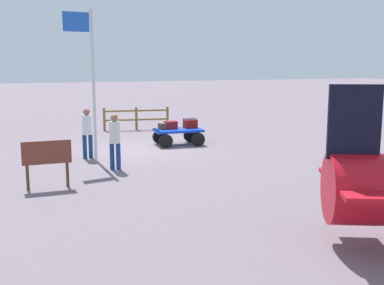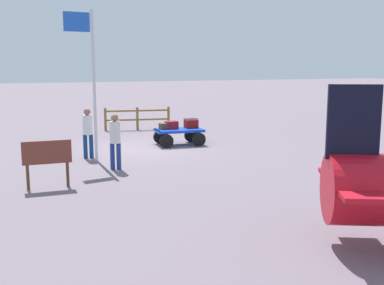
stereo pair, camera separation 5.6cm
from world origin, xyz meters
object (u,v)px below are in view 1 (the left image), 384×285
suitcase_maroon (190,124)px  worker_lead (115,138)px  suitcase_tan (171,125)px  flagpole (89,72)px  signboard (47,156)px  luggage_cart (178,134)px  suitcase_navy (165,126)px  suitcase_dark (190,123)px  worker_trailing (87,130)px

suitcase_maroon → worker_lead: worker_lead is taller
suitcase_tan → worker_lead: size_ratio=0.28×
flagpole → signboard: size_ratio=3.90×
luggage_cart → suitcase_tan: (0.24, -0.15, 0.34)m
suitcase_navy → luggage_cart: bearing=166.5°
suitcase_dark → suitcase_tan: size_ratio=1.09×
suitcase_maroon → signboard: bearing=42.2°
worker_lead → signboard: (2.08, 1.61, -0.13)m
worker_trailing → suitcase_maroon: bearing=-159.0°
worker_lead → flagpole: size_ratio=0.35×
suitcase_tan → worker_trailing: size_ratio=0.28×
suitcase_tan → signboard: 7.30m
suitcase_navy → suitcase_tan: (-0.27, -0.03, 0.03)m
suitcase_dark → suitcase_maroon: suitcase_dark is taller
signboard → worker_trailing: bearing=-112.6°
suitcase_navy → worker_lead: bearing=53.9°
worker_lead → suitcase_maroon: bearing=-135.5°
suitcase_navy → signboard: bearing=48.0°
suitcase_dark → suitcase_maroon: size_ratio=1.01×
suitcase_dark → signboard: size_ratio=0.41×
suitcase_maroon → suitcase_tan: bearing=0.0°
suitcase_dark → suitcase_tan: bearing=15.6°
luggage_cart → worker_trailing: 4.07m
luggage_cart → suitcase_tan: suitcase_tan is taller
suitcase_dark → suitcase_maroon: 0.26m
suitcase_navy → suitcase_maroon: (-1.09, -0.03, 0.05)m
suitcase_tan → signboard: size_ratio=0.38×
suitcase_tan → worker_trailing: (3.50, 1.66, 0.21)m
suitcase_dark → worker_lead: 5.49m
suitcase_maroon → flagpole: flagpole is taller
signboard → suitcase_tan: bearing=-133.4°
luggage_cart → suitcase_dark: 0.85m
flagpole → suitcase_tan: bearing=-147.1°
suitcase_navy → worker_lead: (2.67, 3.66, 0.24)m
suitcase_dark → luggage_cart: bearing=31.7°
worker_trailing → flagpole: bearing=97.7°
suitcase_dark → flagpole: 5.42m
worker_lead → suitcase_dark: bearing=-134.2°
worker_trailing → signboard: 3.95m
suitcase_dark → suitcase_navy: (1.16, 0.28, -0.05)m
luggage_cart → suitcase_tan: 0.44m
luggage_cart → suitcase_maroon: 0.69m
flagpole → worker_lead: bearing=108.4°
luggage_cart → signboard: bearing=44.4°
suitcase_tan → flagpole: 4.62m
suitcase_dark → suitcase_navy: suitcase_dark is taller
suitcase_maroon → signboard: size_ratio=0.41×
luggage_cart → worker_lead: bearing=48.1°
luggage_cart → flagpole: 4.90m
suitcase_dark → suitcase_tan: 0.93m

